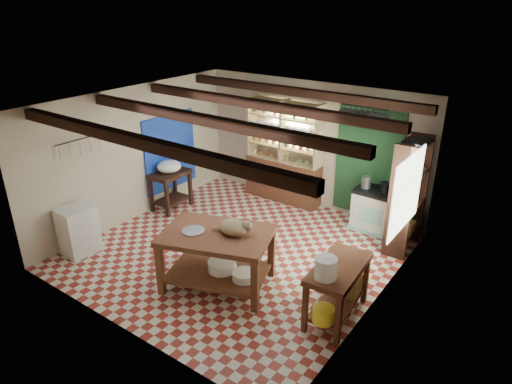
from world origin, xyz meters
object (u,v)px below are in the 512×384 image
Objects in this scene: prep_table at (171,190)px; work_table at (218,259)px; cat at (233,227)px; white_cabinet at (78,230)px; right_counter at (337,291)px; stove at (376,210)px.

work_table is at bearing -33.09° from prep_table.
cat reaches higher than work_table.
work_table is 3.48× the size of cat.
work_table is 2.66m from white_cabinet.
work_table is 1.39× the size of right_counter.
prep_table is at bearing -156.41° from stove.
prep_table is (-2.56, 1.54, -0.05)m from work_table.
prep_table is at bearing 160.78° from right_counter.
cat is at bearing 18.15° from white_cabinet.
prep_table is 0.96× the size of white_cabinet.
work_table reaches higher than right_counter.
work_table reaches higher than white_cabinet.
right_counter is at bearing -77.43° from stove.
work_table is 1.97× the size of prep_table.
right_counter is (0.55, -2.74, 0.01)m from stove.
stove is at bearing 46.90° from white_cabinet.
stove is 0.98× the size of white_cabinet.
stove is at bearing 97.01° from right_counter.
right_counter is at bearing 15.65° from white_cabinet.
prep_table is (-3.83, -1.57, 0.00)m from stove.
stove is 1.02× the size of prep_table.
white_cabinet is (-3.85, -3.76, 0.02)m from stove.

